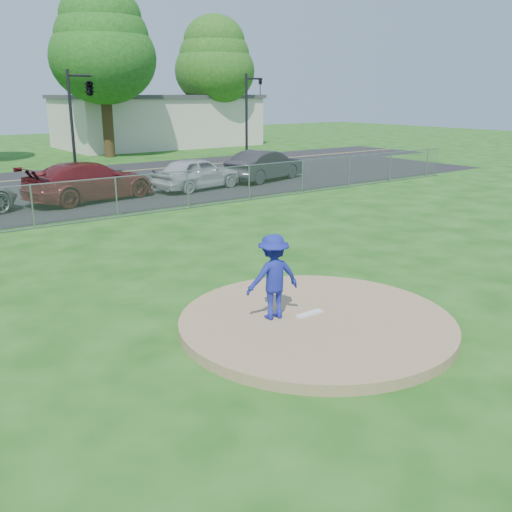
# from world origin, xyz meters

# --- Properties ---
(ground) EXTENTS (120.00, 120.00, 0.00)m
(ground) POSITION_xyz_m (0.00, 10.00, 0.00)
(ground) COLOR #164A10
(ground) RESTS_ON ground
(pitchers_mound) EXTENTS (5.40, 5.40, 0.20)m
(pitchers_mound) POSITION_xyz_m (0.00, 0.00, 0.10)
(pitchers_mound) COLOR #937651
(pitchers_mound) RESTS_ON ground
(pitching_rubber) EXTENTS (0.60, 0.15, 0.04)m
(pitching_rubber) POSITION_xyz_m (0.00, 0.20, 0.22)
(pitching_rubber) COLOR white
(pitching_rubber) RESTS_ON pitchers_mound
(chain_link_fence) EXTENTS (40.00, 0.06, 1.50)m
(chain_link_fence) POSITION_xyz_m (0.00, 12.00, 0.75)
(chain_link_fence) COLOR gray
(chain_link_fence) RESTS_ON ground
(parking_lot) EXTENTS (50.00, 8.00, 0.01)m
(parking_lot) POSITION_xyz_m (0.00, 16.50, 0.01)
(parking_lot) COLOR black
(parking_lot) RESTS_ON ground
(street) EXTENTS (60.00, 7.00, 0.01)m
(street) POSITION_xyz_m (0.00, 24.00, 0.00)
(street) COLOR black
(street) RESTS_ON ground
(commercial_building) EXTENTS (16.40, 9.40, 4.30)m
(commercial_building) POSITION_xyz_m (16.00, 38.00, 2.16)
(commercial_building) COLOR beige
(commercial_building) RESTS_ON ground
(tree_right) EXTENTS (7.28, 7.28, 11.63)m
(tree_right) POSITION_xyz_m (9.00, 32.00, 7.65)
(tree_right) COLOR #332412
(tree_right) RESTS_ON ground
(tree_far_right) EXTENTS (6.72, 6.72, 10.74)m
(tree_far_right) POSITION_xyz_m (20.00, 35.00, 7.06)
(tree_far_right) COLOR #3D2816
(tree_far_right) RESTS_ON ground
(traffic_signal_center) EXTENTS (1.42, 2.48, 5.60)m
(traffic_signal_center) POSITION_xyz_m (3.97, 22.00, 4.61)
(traffic_signal_center) COLOR black
(traffic_signal_center) RESTS_ON ground
(traffic_signal_right) EXTENTS (1.28, 0.20, 5.60)m
(traffic_signal_right) POSITION_xyz_m (14.24, 22.00, 3.36)
(traffic_signal_right) COLOR black
(traffic_signal_right) RESTS_ON ground
(pitcher) EXTENTS (1.18, 0.82, 1.68)m
(pitcher) POSITION_xyz_m (-0.67, 0.52, 1.04)
(pitcher) COLOR navy
(pitcher) RESTS_ON pitchers_mound
(parked_car_darkred) EXTENTS (6.03, 3.38, 1.65)m
(parked_car_darkred) POSITION_xyz_m (1.52, 15.99, 0.84)
(parked_car_darkred) COLOR maroon
(parked_car_darkred) RESTS_ON parking_lot
(parked_car_pearl) EXTENTS (4.73, 2.60, 1.53)m
(parked_car_pearl) POSITION_xyz_m (6.69, 15.83, 0.77)
(parked_car_pearl) COLOR #BABCBF
(parked_car_pearl) RESTS_ON parking_lot
(parked_car_charcoal) EXTENTS (5.06, 2.89, 1.58)m
(parked_car_charcoal) POSITION_xyz_m (11.05, 16.20, 0.80)
(parked_car_charcoal) COLOR #29292C
(parked_car_charcoal) RESTS_ON parking_lot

